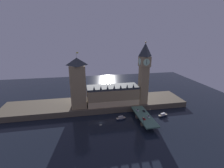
{
  "coord_description": "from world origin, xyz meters",
  "views": [
    {
      "loc": [
        -16.2,
        -147.51,
        87.52
      ],
      "look_at": [
        15.7,
        20.0,
        34.94
      ],
      "focal_mm": 26.0,
      "sensor_mm": 36.0,
      "label": 1
    }
  ],
  "objects_px": {
    "pedestrian_mid_walk": "(151,116)",
    "street_lamp_near": "(144,119)",
    "clock_tower": "(144,72)",
    "car_northbound_lead": "(138,110)",
    "street_lamp_mid": "(150,111)",
    "car_southbound_trail": "(144,111)",
    "victoria_tower": "(78,83)",
    "car_northbound_trail": "(144,119)",
    "boat_downstream": "(163,115)",
    "car_southbound_lead": "(148,116)",
    "boat_upstream": "(121,118)"
  },
  "relations": [
    {
      "from": "pedestrian_mid_walk",
      "to": "street_lamp_near",
      "type": "xyz_separation_m",
      "value": [
        -12.51,
        -10.28,
        3.3
      ]
    },
    {
      "from": "street_lamp_near",
      "to": "clock_tower",
      "type": "bearing_deg",
      "value": 70.46
    },
    {
      "from": "car_northbound_lead",
      "to": "pedestrian_mid_walk",
      "type": "xyz_separation_m",
      "value": [
        9.08,
        -15.84,
        0.16
      ]
    },
    {
      "from": "street_lamp_near",
      "to": "street_lamp_mid",
      "type": "bearing_deg",
      "value": 48.75
    },
    {
      "from": "car_southbound_trail",
      "to": "victoria_tower",
      "type": "bearing_deg",
      "value": 158.8
    },
    {
      "from": "victoria_tower",
      "to": "car_northbound_lead",
      "type": "bearing_deg",
      "value": -20.53
    },
    {
      "from": "victoria_tower",
      "to": "car_northbound_trail",
      "type": "bearing_deg",
      "value": -34.05
    },
    {
      "from": "car_northbound_trail",
      "to": "boat_downstream",
      "type": "distance_m",
      "value": 31.08
    },
    {
      "from": "car_northbound_trail",
      "to": "car_southbound_lead",
      "type": "relative_size",
      "value": 0.94
    },
    {
      "from": "street_lamp_near",
      "to": "boat_upstream",
      "type": "height_order",
      "value": "street_lamp_near"
    },
    {
      "from": "clock_tower",
      "to": "pedestrian_mid_walk",
      "type": "bearing_deg",
      "value": -96.13
    },
    {
      "from": "clock_tower",
      "to": "car_northbound_trail",
      "type": "xyz_separation_m",
      "value": [
        -12.92,
        -38.93,
        -38.14
      ]
    },
    {
      "from": "car_southbound_lead",
      "to": "street_lamp_mid",
      "type": "height_order",
      "value": "street_lamp_mid"
    },
    {
      "from": "car_northbound_lead",
      "to": "street_lamp_near",
      "type": "xyz_separation_m",
      "value": [
        -3.43,
        -26.11,
        3.46
      ]
    },
    {
      "from": "street_lamp_near",
      "to": "car_southbound_lead",
      "type": "bearing_deg",
      "value": 48.01
    },
    {
      "from": "car_southbound_lead",
      "to": "car_northbound_lead",
      "type": "bearing_deg",
      "value": 111.24
    },
    {
      "from": "clock_tower",
      "to": "car_southbound_trail",
      "type": "bearing_deg",
      "value": -106.53
    },
    {
      "from": "car_northbound_lead",
      "to": "street_lamp_near",
      "type": "bearing_deg",
      "value": -97.48
    },
    {
      "from": "street_lamp_mid",
      "to": "car_northbound_lead",
      "type": "bearing_deg",
      "value": 129.77
    },
    {
      "from": "victoria_tower",
      "to": "street_lamp_mid",
      "type": "height_order",
      "value": "victoria_tower"
    },
    {
      "from": "pedestrian_mid_walk",
      "to": "street_lamp_mid",
      "type": "xyz_separation_m",
      "value": [
        0.4,
        4.44,
        3.35
      ]
    },
    {
      "from": "victoria_tower",
      "to": "car_southbound_lead",
      "type": "xyz_separation_m",
      "value": [
        68.96,
        -39.13,
        -27.94
      ]
    },
    {
      "from": "car_southbound_lead",
      "to": "street_lamp_mid",
      "type": "bearing_deg",
      "value": 50.68
    },
    {
      "from": "street_lamp_near",
      "to": "boat_downstream",
      "type": "relative_size",
      "value": 0.54
    },
    {
      "from": "clock_tower",
      "to": "boat_downstream",
      "type": "height_order",
      "value": "clock_tower"
    },
    {
      "from": "car_southbound_trail",
      "to": "boat_downstream",
      "type": "bearing_deg",
      "value": -6.85
    },
    {
      "from": "clock_tower",
      "to": "street_lamp_mid",
      "type": "xyz_separation_m",
      "value": [
        -3.44,
        -31.36,
        -34.61
      ]
    },
    {
      "from": "car_northbound_lead",
      "to": "car_southbound_lead",
      "type": "xyz_separation_m",
      "value": [
        6.05,
        -15.58,
        -0.03
      ]
    },
    {
      "from": "victoria_tower",
      "to": "boat_upstream",
      "type": "distance_m",
      "value": 61.19
    },
    {
      "from": "clock_tower",
      "to": "street_lamp_near",
      "type": "bearing_deg",
      "value": -109.54
    },
    {
      "from": "pedestrian_mid_walk",
      "to": "boat_downstream",
      "type": "xyz_separation_m",
      "value": [
        18.44,
        10.07,
        -6.05
      ]
    },
    {
      "from": "car_southbound_lead",
      "to": "street_lamp_near",
      "type": "relative_size",
      "value": 0.66
    },
    {
      "from": "car_northbound_trail",
      "to": "pedestrian_mid_walk",
      "type": "bearing_deg",
      "value": 18.97
    },
    {
      "from": "car_northbound_lead",
      "to": "boat_downstream",
      "type": "relative_size",
      "value": 0.35
    },
    {
      "from": "clock_tower",
      "to": "car_northbound_trail",
      "type": "bearing_deg",
      "value": -108.37
    },
    {
      "from": "pedestrian_mid_walk",
      "to": "boat_downstream",
      "type": "bearing_deg",
      "value": 28.64
    },
    {
      "from": "car_northbound_lead",
      "to": "street_lamp_mid",
      "type": "xyz_separation_m",
      "value": [
        9.48,
        -11.39,
        3.52
      ]
    },
    {
      "from": "car_northbound_trail",
      "to": "car_southbound_lead",
      "type": "height_order",
      "value": "car_northbound_trail"
    },
    {
      "from": "car_northbound_lead",
      "to": "street_lamp_near",
      "type": "distance_m",
      "value": 26.56
    },
    {
      "from": "car_northbound_lead",
      "to": "car_southbound_lead",
      "type": "height_order",
      "value": "car_northbound_lead"
    },
    {
      "from": "clock_tower",
      "to": "victoria_tower",
      "type": "bearing_deg",
      "value": 177.29
    },
    {
      "from": "car_northbound_trail",
      "to": "clock_tower",
      "type": "bearing_deg",
      "value": 71.63
    },
    {
      "from": "car_northbound_lead",
      "to": "street_lamp_mid",
      "type": "distance_m",
      "value": 15.23
    },
    {
      "from": "victoria_tower",
      "to": "boat_downstream",
      "type": "xyz_separation_m",
      "value": [
        90.43,
        -29.32,
        -33.8
      ]
    },
    {
      "from": "clock_tower",
      "to": "victoria_tower",
      "type": "relative_size",
      "value": 1.17
    },
    {
      "from": "pedestrian_mid_walk",
      "to": "boat_downstream",
      "type": "height_order",
      "value": "pedestrian_mid_walk"
    },
    {
      "from": "car_southbound_trail",
      "to": "car_northbound_lead",
      "type": "bearing_deg",
      "value": 152.25
    },
    {
      "from": "clock_tower",
      "to": "boat_downstream",
      "type": "distance_m",
      "value": 53.04
    },
    {
      "from": "car_southbound_trail",
      "to": "boat_upstream",
      "type": "relative_size",
      "value": 0.33
    },
    {
      "from": "car_southbound_lead",
      "to": "street_lamp_mid",
      "type": "relative_size",
      "value": 0.65
    }
  ]
}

